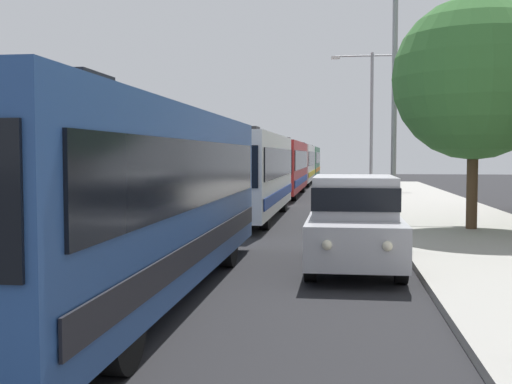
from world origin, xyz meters
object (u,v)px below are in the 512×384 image
(bus_middle, at_px, (279,166))
(streetlamp_far, at_px, (372,107))
(bus_lead, at_px, (127,195))
(bus_second_in_line, at_px, (246,173))
(bus_fourth_in_line, at_px, (296,163))
(roadside_tree, at_px, (474,79))
(bus_rear, at_px, (305,161))
(streetlamp_mid, at_px, (395,74))
(white_suv, at_px, (354,218))

(bus_middle, height_order, streetlamp_far, streetlamp_far)
(bus_lead, xyz_separation_m, bus_second_in_line, (-0.00, 12.94, -0.00))
(bus_lead, xyz_separation_m, bus_fourth_in_line, (0.00, 39.32, 0.00))
(bus_fourth_in_line, height_order, streetlamp_far, streetlamp_far)
(bus_lead, bearing_deg, bus_fourth_in_line, 90.00)
(bus_fourth_in_line, relative_size, roadside_tree, 1.74)
(bus_lead, height_order, bus_fourth_in_line, same)
(bus_middle, xyz_separation_m, bus_fourth_in_line, (-0.00, 13.39, -0.00))
(bus_rear, bearing_deg, bus_middle, -90.00)
(bus_second_in_line, xyz_separation_m, bus_fourth_in_line, (0.00, 26.38, 0.00))
(bus_lead, distance_m, bus_rear, 52.67)
(bus_rear, relative_size, streetlamp_mid, 1.38)
(bus_lead, xyz_separation_m, streetlamp_far, (5.40, 31.79, 3.72))
(bus_middle, bearing_deg, streetlamp_far, 47.35)
(bus_second_in_line, height_order, bus_fourth_in_line, same)
(streetlamp_mid, bearing_deg, white_suv, -98.60)
(bus_fourth_in_line, xyz_separation_m, bus_rear, (0.00, 13.35, 0.00))
(bus_fourth_in_line, distance_m, streetlamp_far, 9.98)
(bus_lead, xyz_separation_m, roadside_tree, (7.27, 9.50, 2.86))
(bus_rear, xyz_separation_m, roadside_tree, (7.27, -43.17, 2.86))
(streetlamp_far, bearing_deg, bus_rear, 104.50)
(bus_second_in_line, relative_size, bus_rear, 0.89)
(bus_rear, relative_size, streetlamp_far, 1.37)
(bus_lead, xyz_separation_m, bus_middle, (0.00, 25.93, 0.00))
(streetlamp_far, bearing_deg, bus_middle, -132.65)
(bus_lead, relative_size, bus_middle, 0.93)
(bus_rear, height_order, streetlamp_far, streetlamp_far)
(bus_second_in_line, height_order, bus_middle, same)
(bus_rear, xyz_separation_m, white_suv, (3.70, -49.43, -0.66))
(bus_second_in_line, relative_size, roadside_tree, 1.57)
(bus_fourth_in_line, bearing_deg, streetlamp_far, -54.37)
(white_suv, distance_m, roadside_tree, 8.02)
(bus_fourth_in_line, xyz_separation_m, roadside_tree, (7.27, -29.82, 2.86))
(bus_lead, distance_m, white_suv, 4.96)
(white_suv, height_order, streetlamp_far, streetlamp_far)
(white_suv, bearing_deg, bus_fourth_in_line, 95.85)
(bus_lead, relative_size, roadside_tree, 1.65)
(bus_second_in_line, relative_size, white_suv, 2.35)
(bus_fourth_in_line, height_order, bus_rear, same)
(white_suv, xyz_separation_m, streetlamp_mid, (1.70, 11.24, 4.31))
(streetlamp_mid, bearing_deg, bus_rear, 98.05)
(streetlamp_mid, bearing_deg, streetlamp_far, 90.00)
(bus_second_in_line, xyz_separation_m, roadside_tree, (7.27, -3.44, 2.86))
(bus_second_in_line, bearing_deg, bus_fourth_in_line, 90.00)
(bus_fourth_in_line, xyz_separation_m, white_suv, (3.70, -36.08, -0.66))
(bus_fourth_in_line, distance_m, roadside_tree, 30.83)
(bus_rear, bearing_deg, bus_lead, -90.00)
(bus_lead, height_order, roadside_tree, roadside_tree)
(bus_middle, relative_size, bus_rear, 1.01)
(bus_rear, relative_size, white_suv, 2.64)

